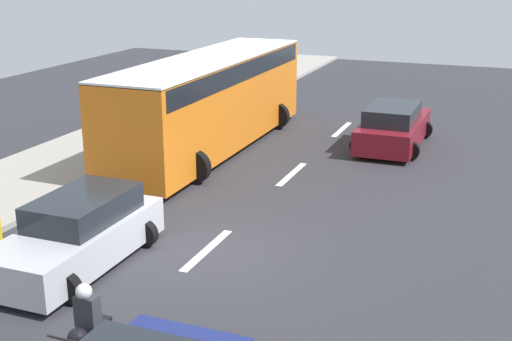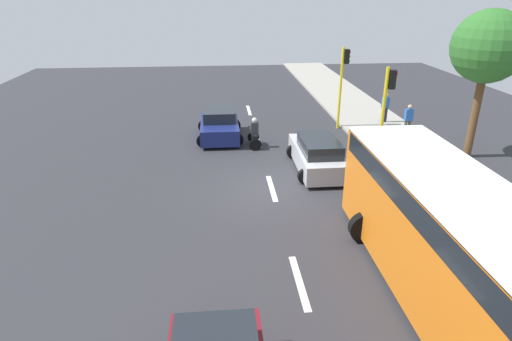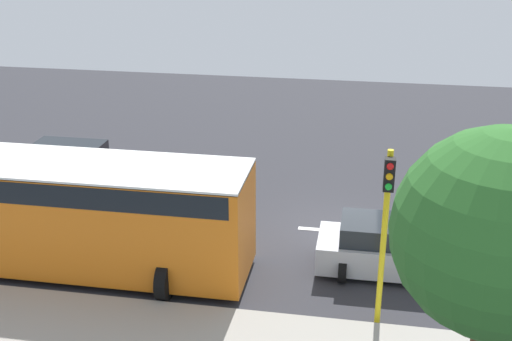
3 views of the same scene
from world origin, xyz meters
name	(u,v)px [view 2 (image 2 of 3)]	position (x,y,z in m)	size (l,w,h in m)	color
ground_plane	(272,189)	(0.00, 0.00, -0.05)	(40.00, 60.00, 0.10)	#2D2D33
sidewalk	(440,180)	(7.00, 0.00, 0.07)	(4.00, 60.00, 0.15)	#9E998E
lane_stripe_north	(299,282)	(0.00, -6.00, 0.01)	(0.20, 2.40, 0.01)	white
lane_stripe_mid	(272,188)	(0.00, 0.00, 0.01)	(0.20, 2.40, 0.01)	white
lane_stripe_south	(258,140)	(0.00, 6.00, 0.01)	(0.20, 2.40, 0.01)	white
lane_stripe_far_south	(249,110)	(0.00, 12.00, 0.01)	(0.20, 2.40, 0.01)	white
car_dark_blue	(219,125)	(-1.97, 6.53, 0.71)	(2.36, 3.87, 1.52)	navy
car_silver	(317,155)	(2.20, 1.70, 0.71)	(2.21, 4.37, 1.52)	#B7B7BC
city_bus	(468,253)	(3.49, -7.68, 1.85)	(3.20, 11.00, 3.16)	orange
motorcycle	(254,135)	(-0.26, 4.97, 0.64)	(0.60, 1.30, 1.53)	black
pedestrian_near_signal	(385,107)	(7.63, 8.17, 1.06)	(0.40, 0.24, 1.69)	#1E1E4C
pedestrian_by_tree	(408,119)	(7.88, 5.51, 1.06)	(0.40, 0.24, 1.69)	#3F3F3F
traffic_light_corner	(386,106)	(4.85, 1.28, 2.93)	(0.49, 0.24, 4.50)	yellow
traffic_light_midblock	(343,77)	(4.85, 7.67, 2.93)	(0.49, 0.24, 4.50)	yellow
street_tree_center	(488,48)	(9.67, 2.69, 5.01)	(3.14, 3.14, 6.63)	brown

